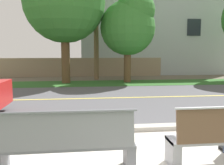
# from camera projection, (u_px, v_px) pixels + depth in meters

# --- Properties ---
(ground_plane) EXTENTS (140.00, 140.00, 0.00)m
(ground_plane) POSITION_uv_depth(u_px,v_px,m) (107.00, 92.00, 11.33)
(ground_plane) COLOR #665B4C
(curb_edge) EXTENTS (44.00, 0.30, 0.11)m
(curb_edge) POSITION_uv_depth(u_px,v_px,m) (129.00, 128.00, 5.75)
(curb_edge) COLOR #ADA89E
(curb_edge) RESTS_ON ground_plane
(street_asphalt) EXTENTS (52.00, 8.00, 0.01)m
(street_asphalt) POSITION_uv_depth(u_px,v_px,m) (110.00, 98.00, 9.85)
(street_asphalt) COLOR #515156
(street_asphalt) RESTS_ON ground_plane
(road_centre_line) EXTENTS (48.00, 0.14, 0.01)m
(road_centre_line) POSITION_uv_depth(u_px,v_px,m) (110.00, 98.00, 9.85)
(road_centre_line) COLOR #E0CC4C
(road_centre_line) RESTS_ON ground_plane
(far_verge_grass) EXTENTS (48.00, 2.80, 0.02)m
(far_verge_grass) POSITION_uv_depth(u_px,v_px,m) (101.00, 83.00, 14.56)
(far_verge_grass) COLOR #2D6026
(far_verge_grass) RESTS_ON ground_plane
(bench_left) EXTENTS (2.06, 0.48, 1.01)m
(bench_left) POSITION_uv_depth(u_px,v_px,m) (66.00, 144.00, 3.65)
(bench_left) COLOR slate
(bench_left) RESTS_ON ground_plane
(shade_tree_left) EXTENTS (3.27, 3.27, 5.40)m
(shade_tree_left) POSITION_uv_depth(u_px,v_px,m) (130.00, 24.00, 14.67)
(shade_tree_left) COLOR brown
(shade_tree_left) RESTS_ON ground_plane
(garden_wall) EXTENTS (13.00, 0.36, 1.40)m
(garden_wall) POSITION_uv_depth(u_px,v_px,m) (77.00, 67.00, 18.73)
(garden_wall) COLOR gray
(garden_wall) RESTS_ON ground_plane
(house_across_street) EXTENTS (13.14, 6.91, 7.45)m
(house_across_street) POSITION_uv_depth(u_px,v_px,m) (149.00, 31.00, 22.25)
(house_across_street) COLOR #A3ADB2
(house_across_street) RESTS_ON ground_plane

